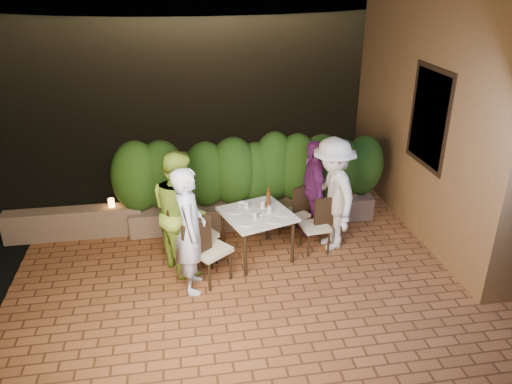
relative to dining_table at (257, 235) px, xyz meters
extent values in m
plane|color=black|center=(-0.07, -1.19, -0.40)|extent=(400.00, 400.00, 0.00)
cube|color=brown|center=(-0.07, -0.69, -0.45)|extent=(7.00, 6.00, 0.15)
cube|color=olive|center=(3.53, 0.81, 2.12)|extent=(1.60, 5.00, 5.00)
cube|color=black|center=(2.75, 0.31, 1.62)|extent=(0.08, 1.00, 1.40)
cube|color=black|center=(2.74, 0.31, 1.62)|extent=(0.06, 1.15, 1.55)
cube|color=brown|center=(0.13, 1.11, -0.17)|extent=(4.20, 0.55, 0.40)
cube|color=brown|center=(-2.87, 1.11, -0.12)|extent=(2.20, 0.30, 0.50)
ellipsoid|color=black|center=(1.93, 58.81, -4.38)|extent=(52.00, 40.00, 22.00)
cylinder|color=white|center=(-0.22, -0.29, 0.38)|extent=(0.24, 0.24, 0.01)
cylinder|color=white|center=(-0.31, 0.12, 0.38)|extent=(0.24, 0.24, 0.01)
cylinder|color=white|center=(0.37, -0.11, 0.38)|extent=(0.20, 0.20, 0.01)
cylinder|color=white|center=(0.20, 0.31, 0.38)|extent=(0.21, 0.21, 0.01)
cylinder|color=white|center=(0.01, 0.01, 0.38)|extent=(0.21, 0.21, 0.01)
cylinder|color=white|center=(0.18, -0.29, 0.38)|extent=(0.20, 0.20, 0.01)
cylinder|color=silver|center=(-0.06, -0.17, 0.43)|extent=(0.07, 0.07, 0.11)
cylinder|color=silver|center=(-0.13, 0.18, 0.43)|extent=(0.06, 0.06, 0.10)
cylinder|color=silver|center=(0.18, -0.02, 0.43)|extent=(0.07, 0.07, 0.11)
cylinder|color=silver|center=(0.11, 0.15, 0.43)|extent=(0.07, 0.07, 0.12)
imported|color=white|center=(-0.19, 0.29, 0.39)|extent=(0.22, 0.22, 0.04)
imported|color=#C5D7FE|center=(-1.02, -0.66, 0.53)|extent=(0.44, 0.66, 1.81)
imported|color=#95C63E|center=(-1.14, -0.07, 0.54)|extent=(1.00, 1.10, 1.83)
imported|color=white|center=(1.19, 0.12, 0.53)|extent=(0.82, 1.25, 1.81)
imported|color=#6B256F|center=(1.03, 0.65, 0.43)|extent=(0.42, 0.96, 1.61)
cylinder|color=orange|center=(-2.24, 1.11, 0.20)|extent=(0.10, 0.10, 0.14)
camera|label=1|loc=(-1.11, -6.55, 3.75)|focal=35.00mm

